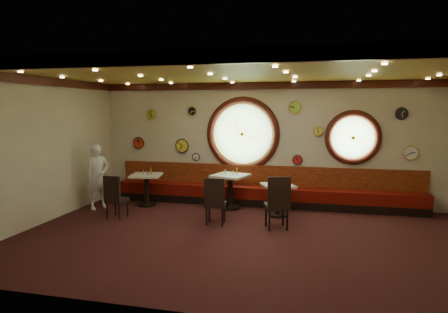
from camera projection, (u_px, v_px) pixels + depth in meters
floor at (244, 238)px, 7.81m from camera, size 9.00×6.00×0.00m
ceiling at (245, 72)px, 7.43m from camera, size 9.00×6.00×0.02m
wall_back at (265, 144)px, 10.51m from camera, size 9.00×0.02×3.20m
wall_front at (197, 187)px, 4.72m from camera, size 9.00×0.02×3.20m
wall_left at (41, 151)px, 8.66m from camera, size 0.02×6.00×3.20m
molding_back at (266, 86)px, 10.28m from camera, size 9.00×0.10×0.18m
molding_front at (198, 57)px, 4.59m from camera, size 9.00×0.10×0.18m
molding_left at (39, 81)px, 8.47m from camera, size 0.10×6.00×0.18m
banquette_base at (263, 202)px, 10.42m from camera, size 8.00×0.55×0.20m
banquette_seat at (263, 192)px, 10.39m from camera, size 8.00×0.55×0.30m
banquette_back at (264, 176)px, 10.56m from camera, size 8.00×0.10×0.55m
porthole_left_glass at (243, 134)px, 10.62m from camera, size 1.66×0.02×1.66m
porthole_left_frame at (243, 134)px, 10.60m from camera, size 1.98×0.18×1.98m
porthole_left_ring at (243, 134)px, 10.57m from camera, size 1.61×0.03×1.61m
porthole_right_glass at (353, 138)px, 9.97m from camera, size 1.10×0.02×1.10m
porthole_right_frame at (353, 138)px, 9.96m from camera, size 1.38×0.18×1.38m
porthole_right_ring at (353, 138)px, 9.93m from camera, size 1.09×0.03×1.09m
wall_clock_0 at (151, 115)px, 11.13m from camera, size 0.26×0.03×0.26m
wall_clock_1 at (192, 111)px, 10.84m from camera, size 0.24×0.03×0.24m
wall_clock_2 at (295, 107)px, 10.19m from camera, size 0.30×0.03×0.30m
wall_clock_3 at (139, 143)px, 11.32m from camera, size 0.32×0.03×0.32m
wall_clock_4 at (182, 146)px, 11.02m from camera, size 0.36×0.03×0.36m
wall_clock_5 at (318, 131)px, 10.12m from camera, size 0.22×0.03×0.22m
wall_clock_6 at (196, 157)px, 10.96m from camera, size 0.20×0.03×0.20m
wall_clock_7 at (297, 160)px, 10.32m from camera, size 0.24×0.03×0.24m
wall_clock_8 at (411, 153)px, 9.67m from camera, size 0.34×0.03×0.34m
wall_clock_9 at (402, 114)px, 9.61m from camera, size 0.28×0.03×0.28m
table_a at (146, 186)px, 10.37m from camera, size 0.88×0.88×0.83m
table_b at (230, 187)px, 10.05m from camera, size 0.98×0.98×0.87m
table_c at (278, 196)px, 9.34m from camera, size 0.92×0.92×0.76m
chair_a at (114, 194)px, 9.12m from camera, size 0.46×0.46×0.62m
chair_b at (215, 198)px, 8.61m from camera, size 0.48×0.48×0.65m
chair_c at (278, 199)px, 8.27m from camera, size 0.60×0.60×0.70m
condiment_a_salt at (143, 172)px, 10.38m from camera, size 0.04×0.04×0.11m
condiment_b_salt at (225, 171)px, 10.15m from camera, size 0.04×0.04×0.11m
condiment_c_salt at (277, 182)px, 9.36m from camera, size 0.03×0.03×0.10m
condiment_a_pepper at (147, 173)px, 10.24m from camera, size 0.04×0.04×0.11m
condiment_b_pepper at (233, 173)px, 10.02m from camera, size 0.03×0.03×0.09m
condiment_c_pepper at (279, 183)px, 9.26m from camera, size 0.04×0.04×0.10m
condiment_a_bottle at (151, 171)px, 10.36m from camera, size 0.05×0.05×0.17m
condiment_b_bottle at (237, 171)px, 10.10m from camera, size 0.05×0.05×0.14m
condiment_c_bottle at (284, 181)px, 9.36m from camera, size 0.05×0.05×0.16m
waiter at (98, 176)px, 10.02m from camera, size 0.66×0.72×1.66m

